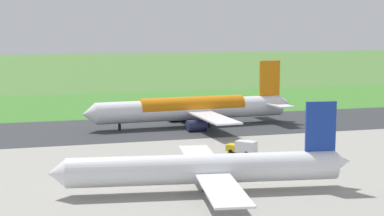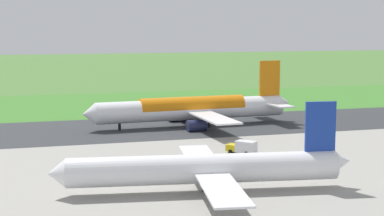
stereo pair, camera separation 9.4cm
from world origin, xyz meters
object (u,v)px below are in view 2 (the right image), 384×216
at_px(airliner_main, 193,109).
at_px(no_stopping_sign, 225,100).
at_px(airliner_parked_far, 206,168).
at_px(service_truck_baggage, 243,147).
at_px(traffic_cone_orange, 213,103).

bearing_deg(airliner_main, no_stopping_sign, -120.26).
height_order(airliner_main, airliner_parked_far, airliner_main).
relative_size(airliner_parked_far, no_stopping_sign, 15.49).
xyz_separation_m(airliner_main, service_truck_baggage, (-0.14, 34.24, -2.95)).
xyz_separation_m(airliner_parked_far, no_stopping_sign, (-34.76, -92.26, -1.90)).
bearing_deg(service_truck_baggage, airliner_parked_far, 57.82).
height_order(airliner_parked_far, traffic_cone_orange, airliner_parked_far).
xyz_separation_m(service_truck_baggage, traffic_cone_orange, (-16.95, -72.08, -1.13)).
height_order(service_truck_baggage, traffic_cone_orange, service_truck_baggage).
distance_m(airliner_parked_far, no_stopping_sign, 98.61).
bearing_deg(airliner_main, traffic_cone_orange, -114.31).
relative_size(no_stopping_sign, traffic_cone_orange, 5.34).
bearing_deg(traffic_cone_orange, no_stopping_sign, 136.79).
distance_m(airliner_parked_far, traffic_cone_orange, 100.42).
xyz_separation_m(airliner_main, no_stopping_sign, (-20.31, -34.81, -2.62)).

